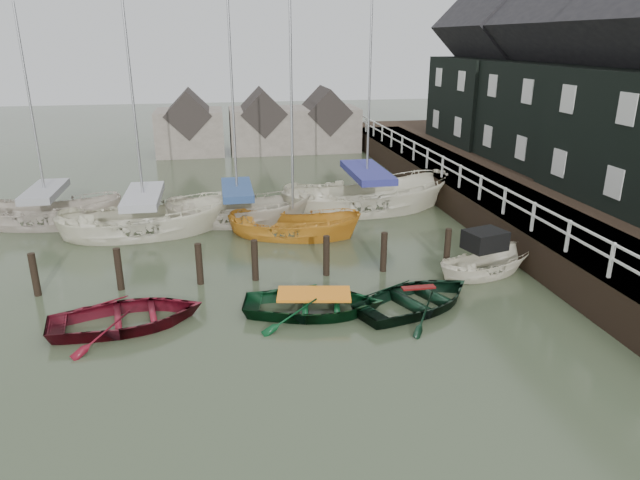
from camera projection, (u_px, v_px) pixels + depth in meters
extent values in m
plane|color=#2E3522|center=(305.00, 318.00, 16.40)|extent=(120.00, 120.00, 0.00)
cube|color=black|center=(472.00, 178.00, 26.80)|extent=(3.00, 32.00, 0.20)
cube|color=silver|center=(443.00, 157.00, 26.20)|extent=(0.06, 32.00, 0.06)
cube|color=silver|center=(442.00, 166.00, 26.34)|extent=(0.06, 32.00, 0.06)
cube|color=black|center=(573.00, 201.00, 28.19)|extent=(14.00, 38.00, 1.50)
cube|color=black|center=(562.00, 114.00, 28.71)|extent=(6.00, 7.00, 5.00)
cube|color=black|center=(574.00, 24.00, 27.29)|extent=(6.11, 7.14, 6.11)
cube|color=black|center=(497.00, 100.00, 35.21)|extent=(6.40, 7.00, 5.00)
cube|color=black|center=(504.00, 27.00, 33.79)|extent=(6.52, 7.14, 6.52)
cylinder|color=black|center=(36.00, 281.00, 17.68)|extent=(0.22, 0.22, 1.80)
cylinder|color=black|center=(120.00, 275.00, 18.10)|extent=(0.22, 0.22, 1.80)
cylinder|color=black|center=(200.00, 270.00, 18.52)|extent=(0.22, 0.22, 1.80)
cylinder|color=black|center=(255.00, 266.00, 18.82)|extent=(0.22, 0.22, 1.80)
cylinder|color=black|center=(326.00, 261.00, 19.22)|extent=(0.22, 0.22, 1.80)
cylinder|color=black|center=(384.00, 257.00, 19.56)|extent=(0.22, 0.22, 1.80)
cylinder|color=black|center=(447.00, 253.00, 19.94)|extent=(0.22, 0.22, 1.80)
cube|color=#665B51|center=(190.00, 132.00, 39.36)|extent=(4.50, 4.00, 3.00)
cube|color=#282321|center=(189.00, 113.00, 38.92)|extent=(3.18, 4.08, 3.18)
cube|color=#665B51|center=(263.00, 130.00, 40.19)|extent=(4.50, 4.00, 3.00)
cube|color=#282321|center=(262.00, 111.00, 39.76)|extent=(3.18, 4.08, 3.18)
cube|color=#665B51|center=(325.00, 128.00, 40.95)|extent=(4.50, 4.00, 3.00)
cube|color=#282321|center=(325.00, 110.00, 40.51)|extent=(3.18, 4.08, 3.18)
imported|color=#580C18|center=(129.00, 326.00, 15.94)|extent=(4.61, 3.64, 0.86)
imported|color=black|center=(314.00, 313.00, 16.72)|extent=(4.54, 3.59, 0.85)
imported|color=black|center=(417.00, 307.00, 17.05)|extent=(4.92, 4.33, 0.85)
imported|color=beige|center=(484.00, 274.00, 19.45)|extent=(3.91, 2.32, 1.42)
cube|color=black|center=(485.00, 240.00, 19.25)|extent=(1.52, 1.31, 0.65)
imported|color=beige|center=(147.00, 234.00, 23.48)|extent=(7.16, 3.29, 2.68)
cylinder|color=#B2B2B7|center=(133.00, 104.00, 21.74)|extent=(0.10, 0.10, 7.53)
cube|color=#95959A|center=(143.00, 196.00, 22.95)|extent=(3.93, 1.76, 0.30)
imported|color=beige|center=(239.00, 222.00, 24.95)|extent=(6.63, 3.30, 2.45)
cylinder|color=#B2B2B7|center=(232.00, 92.00, 23.10)|extent=(0.10, 0.10, 8.38)
cube|color=navy|center=(237.00, 190.00, 24.46)|extent=(3.64, 1.77, 0.30)
imported|color=#C78225|center=(294.00, 236.00, 23.22)|extent=(5.84, 3.71, 2.11)
cylinder|color=#B2B2B7|center=(291.00, 96.00, 21.36)|extent=(0.10, 0.10, 8.83)
imported|color=beige|center=(366.00, 210.00, 26.68)|extent=(8.14, 3.39, 3.09)
cylinder|color=#B2B2B7|center=(370.00, 75.00, 24.64)|extent=(0.10, 0.10, 8.77)
cube|color=navy|center=(367.00, 172.00, 26.07)|extent=(4.47, 1.81, 0.30)
imported|color=#BDB0A1|center=(50.00, 225.00, 24.63)|extent=(6.67, 3.27, 2.47)
cylinder|color=#B2B2B7|center=(30.00, 103.00, 22.91)|extent=(0.10, 0.10, 7.59)
cube|color=gray|center=(45.00, 191.00, 24.14)|extent=(3.66, 1.76, 0.30)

